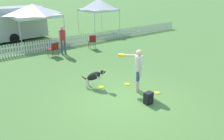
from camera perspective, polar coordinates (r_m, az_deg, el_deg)
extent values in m
plane|color=#5B8C42|center=(7.87, 3.01, -7.48)|extent=(240.00, 240.00, 0.00)
cylinder|color=beige|center=(8.30, 6.64, -4.28)|extent=(0.11, 0.11, 0.46)
cylinder|color=#334C7A|center=(8.13, 6.76, -1.62)|extent=(0.12, 0.12, 0.37)
cylinder|color=beige|center=(8.48, 6.76, -3.72)|extent=(0.11, 0.11, 0.46)
cylinder|color=#334C7A|center=(8.32, 6.88, -1.11)|extent=(0.12, 0.12, 0.37)
cylinder|color=white|center=(8.06, 6.96, 1.75)|extent=(0.39, 0.39, 0.57)
sphere|color=beige|center=(7.94, 7.08, 4.48)|extent=(0.23, 0.23, 0.23)
cylinder|color=beige|center=(7.89, 7.19, 0.68)|extent=(0.10, 0.21, 0.69)
cylinder|color=beige|center=(8.22, 4.77, 3.84)|extent=(0.45, 0.62, 0.14)
cylinder|color=yellow|center=(8.32, 2.44, 3.59)|extent=(0.24, 0.24, 0.02)
cylinder|color=yellow|center=(8.31, 2.44, 3.76)|extent=(0.24, 0.24, 0.02)
cylinder|color=yellow|center=(8.31, 2.44, 3.94)|extent=(0.24, 0.24, 0.02)
cylinder|color=yellow|center=(8.30, 2.45, 4.11)|extent=(0.24, 0.24, 0.02)
ellipsoid|color=black|center=(8.58, -4.80, -1.60)|extent=(0.67, 0.71, 0.53)
ellipsoid|color=silver|center=(8.60, -4.79, -1.94)|extent=(0.35, 0.38, 0.25)
sphere|color=black|center=(8.43, -2.56, -0.61)|extent=(0.16, 0.16, 0.16)
cone|color=black|center=(8.40, -2.09, -0.40)|extent=(0.16, 0.17, 0.13)
cylinder|color=yellow|center=(8.40, -2.09, -0.40)|extent=(0.27, 0.25, 0.22)
cone|color=black|center=(8.45, -2.64, -0.08)|extent=(0.05, 0.05, 0.07)
cone|color=black|center=(8.37, -2.80, -0.30)|extent=(0.05, 0.05, 0.07)
cylinder|color=silver|center=(8.87, -6.19, -3.02)|extent=(0.06, 0.06, 0.33)
cylinder|color=silver|center=(8.68, -6.62, -3.60)|extent=(0.06, 0.06, 0.33)
cylinder|color=silver|center=(8.62, -3.44, -1.41)|extent=(0.14, 0.16, 0.26)
cylinder|color=silver|center=(8.44, -3.78, -1.91)|extent=(0.14, 0.16, 0.26)
cone|color=black|center=(8.74, -7.51, -1.93)|extent=(0.24, 0.27, 0.21)
cylinder|color=yellow|center=(8.72, -2.86, -4.45)|extent=(0.24, 0.24, 0.02)
cylinder|color=yellow|center=(8.42, 11.67, -5.83)|extent=(0.24, 0.24, 0.02)
cylinder|color=yellow|center=(8.99, 4.01, -3.70)|extent=(0.24, 0.24, 0.02)
cube|color=black|center=(7.56, 9.48, -7.20)|extent=(0.29, 0.21, 0.41)
cube|color=black|center=(7.51, 10.17, -7.82)|extent=(0.21, 0.04, 0.21)
cube|color=silver|center=(14.28, -18.46, 5.36)|extent=(26.45, 0.04, 0.06)
cube|color=silver|center=(14.21, -18.59, 6.53)|extent=(26.45, 0.04, 0.06)
cube|color=silver|center=(13.70, -26.87, 4.19)|extent=(0.09, 0.02, 0.71)
cube|color=silver|center=(13.73, -26.26, 4.32)|extent=(0.09, 0.02, 0.71)
cube|color=silver|center=(13.76, -25.65, 4.45)|extent=(0.09, 0.02, 0.71)
cube|color=silver|center=(13.79, -25.03, 4.58)|extent=(0.09, 0.02, 0.71)
cube|color=silver|center=(13.82, -24.43, 4.71)|extent=(0.09, 0.02, 0.71)
cube|color=silver|center=(13.86, -23.82, 4.83)|extent=(0.09, 0.02, 0.71)
cube|color=silver|center=(13.89, -23.22, 4.96)|extent=(0.09, 0.02, 0.71)
cube|color=silver|center=(13.93, -22.62, 5.08)|extent=(0.09, 0.02, 0.71)
cube|color=silver|center=(13.97, -22.02, 5.20)|extent=(0.09, 0.02, 0.71)
cube|color=silver|center=(14.01, -21.43, 5.33)|extent=(0.09, 0.02, 0.71)
cube|color=silver|center=(14.06, -20.84, 5.45)|extent=(0.09, 0.02, 0.71)
cube|color=silver|center=(14.10, -20.26, 5.57)|extent=(0.09, 0.02, 0.71)
cube|color=silver|center=(14.15, -19.67, 5.68)|extent=(0.09, 0.02, 0.71)
cube|color=silver|center=(14.20, -19.10, 5.80)|extent=(0.09, 0.02, 0.71)
cube|color=silver|center=(14.24, -18.52, 5.91)|extent=(0.09, 0.02, 0.71)
cube|color=silver|center=(14.30, -17.95, 6.03)|extent=(0.09, 0.02, 0.71)
cube|color=silver|center=(14.35, -17.38, 6.14)|extent=(0.09, 0.02, 0.71)
cube|color=silver|center=(14.40, -16.82, 6.25)|extent=(0.09, 0.02, 0.71)
cube|color=silver|center=(14.46, -16.26, 6.36)|extent=(0.09, 0.02, 0.71)
cube|color=silver|center=(14.51, -15.70, 6.47)|extent=(0.09, 0.02, 0.71)
cube|color=silver|center=(14.57, -15.15, 6.57)|extent=(0.09, 0.02, 0.71)
cube|color=silver|center=(14.63, -14.60, 6.68)|extent=(0.09, 0.02, 0.71)
cube|color=silver|center=(14.69, -14.06, 6.78)|extent=(0.09, 0.02, 0.71)
cube|color=silver|center=(14.75, -13.52, 6.88)|extent=(0.09, 0.02, 0.71)
cube|color=silver|center=(14.81, -12.99, 6.98)|extent=(0.09, 0.02, 0.71)
cube|color=silver|center=(14.88, -12.46, 7.08)|extent=(0.09, 0.02, 0.71)
cube|color=silver|center=(14.94, -11.93, 7.18)|extent=(0.09, 0.02, 0.71)
cube|color=silver|center=(15.01, -11.41, 7.28)|extent=(0.09, 0.02, 0.71)
cube|color=silver|center=(15.08, -10.89, 7.37)|extent=(0.09, 0.02, 0.71)
cube|color=silver|center=(15.15, -10.38, 7.47)|extent=(0.09, 0.02, 0.71)
cube|color=silver|center=(15.22, -9.87, 7.56)|extent=(0.09, 0.02, 0.71)
cube|color=silver|center=(15.29, -9.37, 7.65)|extent=(0.09, 0.02, 0.71)
cube|color=silver|center=(15.36, -8.87, 7.74)|extent=(0.09, 0.02, 0.71)
cube|color=silver|center=(15.44, -8.38, 7.82)|extent=(0.09, 0.02, 0.71)
cube|color=silver|center=(15.51, -7.89, 7.91)|extent=(0.09, 0.02, 0.71)
cube|color=silver|center=(15.59, -7.40, 7.99)|extent=(0.09, 0.02, 0.71)
cube|color=silver|center=(15.67, -6.92, 8.08)|extent=(0.09, 0.02, 0.71)
cube|color=silver|center=(15.75, -6.45, 8.16)|extent=(0.09, 0.02, 0.71)
cube|color=silver|center=(15.83, -5.98, 8.24)|extent=(0.09, 0.02, 0.71)
cube|color=silver|center=(15.91, -5.51, 8.32)|extent=(0.09, 0.02, 0.71)
cube|color=silver|center=(15.99, -5.05, 8.40)|extent=(0.09, 0.02, 0.71)
cube|color=silver|center=(16.07, -4.59, 8.47)|extent=(0.09, 0.02, 0.71)
cube|color=silver|center=(16.16, -4.14, 8.55)|extent=(0.09, 0.02, 0.71)
cube|color=silver|center=(16.24, -3.69, 8.62)|extent=(0.09, 0.02, 0.71)
cube|color=silver|center=(16.33, -3.24, 8.70)|extent=(0.09, 0.02, 0.71)
cube|color=silver|center=(16.41, -2.80, 8.77)|extent=(0.09, 0.02, 0.71)
cube|color=silver|center=(16.50, -2.37, 8.84)|extent=(0.09, 0.02, 0.71)
cube|color=silver|center=(16.59, -1.94, 8.91)|extent=(0.09, 0.02, 0.71)
cube|color=silver|center=(16.68, -1.51, 8.97)|extent=(0.09, 0.02, 0.71)
cube|color=silver|center=(16.77, -1.09, 9.04)|extent=(0.09, 0.02, 0.71)
cube|color=silver|center=(16.86, -0.67, 9.11)|extent=(0.09, 0.02, 0.71)
cube|color=silver|center=(16.95, -0.26, 9.17)|extent=(0.09, 0.02, 0.71)
cube|color=silver|center=(17.05, 0.15, 9.23)|extent=(0.09, 0.02, 0.71)
cube|color=silver|center=(17.14, 0.55, 9.29)|extent=(0.09, 0.02, 0.71)
cube|color=silver|center=(17.24, 0.95, 9.36)|extent=(0.09, 0.02, 0.71)
cube|color=silver|center=(17.33, 1.35, 9.42)|extent=(0.09, 0.02, 0.71)
cube|color=silver|center=(17.43, 1.74, 9.47)|extent=(0.09, 0.02, 0.71)
cube|color=silver|center=(17.53, 2.13, 9.53)|extent=(0.09, 0.02, 0.71)
cube|color=silver|center=(17.63, 2.51, 9.59)|extent=(0.09, 0.02, 0.71)
cube|color=silver|center=(17.72, 2.89, 9.64)|extent=(0.09, 0.02, 0.71)
cube|color=silver|center=(17.82, 3.26, 9.70)|extent=(0.09, 0.02, 0.71)
cube|color=silver|center=(17.93, 3.63, 9.75)|extent=(0.09, 0.02, 0.71)
cube|color=silver|center=(18.03, 4.00, 9.80)|extent=(0.09, 0.02, 0.71)
cube|color=silver|center=(18.13, 4.36, 9.85)|extent=(0.09, 0.02, 0.71)
cube|color=silver|center=(18.23, 4.72, 9.90)|extent=(0.09, 0.02, 0.71)
cube|color=silver|center=(18.33, 5.08, 9.95)|extent=(0.09, 0.02, 0.71)
cube|color=silver|center=(18.44, 5.43, 10.00)|extent=(0.09, 0.02, 0.71)
cube|color=silver|center=(18.54, 5.78, 10.05)|extent=(0.09, 0.02, 0.71)
cube|color=silver|center=(18.65, 6.12, 10.10)|extent=(0.09, 0.02, 0.71)
cube|color=silver|center=(18.76, 6.46, 10.14)|extent=(0.09, 0.02, 0.71)
cube|color=silver|center=(18.86, 6.79, 10.19)|extent=(0.09, 0.02, 0.71)
cube|color=silver|center=(18.97, 7.13, 10.23)|extent=(0.09, 0.02, 0.71)
cube|color=silver|center=(19.08, 7.45, 10.27)|extent=(0.09, 0.02, 0.71)
cube|color=silver|center=(19.19, 7.78, 10.32)|extent=(0.09, 0.02, 0.71)
cube|color=silver|center=(19.30, 8.10, 10.36)|extent=(0.09, 0.02, 0.71)
cube|color=silver|center=(19.40, 8.42, 10.40)|extent=(0.09, 0.02, 0.71)
cube|color=silver|center=(19.52, 8.73, 10.44)|extent=(0.09, 0.02, 0.71)
cube|color=silver|center=(19.63, 9.04, 10.48)|extent=(0.09, 0.02, 0.71)
cube|color=silver|center=(19.74, 9.35, 10.52)|extent=(0.09, 0.02, 0.71)
cube|color=silver|center=(19.85, 9.65, 10.56)|extent=(0.09, 0.02, 0.71)
cube|color=silver|center=(19.96, 9.95, 10.59)|extent=(0.09, 0.02, 0.71)
cube|color=silver|center=(20.08, 10.25, 10.63)|extent=(0.09, 0.02, 0.71)
cube|color=silver|center=(20.19, 10.55, 10.66)|extent=(0.09, 0.02, 0.71)
cube|color=silver|center=(20.30, 10.84, 10.70)|extent=(0.09, 0.02, 0.71)
cube|color=silver|center=(20.42, 11.12, 10.73)|extent=(0.09, 0.02, 0.71)
cube|color=silver|center=(20.53, 11.41, 10.77)|extent=(0.09, 0.02, 0.71)
cube|color=silver|center=(20.65, 11.69, 10.80)|extent=(0.09, 0.02, 0.71)
cube|color=silver|center=(20.77, 11.97, 10.83)|extent=(0.09, 0.02, 0.71)
cube|color=silver|center=(20.88, 12.24, 10.87)|extent=(0.09, 0.02, 0.71)
cube|color=silver|center=(21.00, 12.52, 10.90)|extent=(0.09, 0.02, 0.71)
cube|color=silver|center=(21.12, 12.78, 10.93)|extent=(0.09, 0.02, 0.71)
cube|color=silver|center=(21.23, 13.05, 10.96)|extent=(0.09, 0.02, 0.71)
cube|color=silver|center=(21.35, 13.31, 10.99)|extent=(0.09, 0.02, 0.71)
cube|color=silver|center=(21.47, 13.57, 11.02)|extent=(0.09, 0.02, 0.71)
cube|color=silver|center=(21.59, 13.83, 11.05)|extent=(0.09, 0.02, 0.71)
cube|color=silver|center=(21.71, 14.09, 11.07)|extent=(0.09, 0.02, 0.71)
cube|color=silver|center=(21.83, 14.34, 11.10)|extent=(0.09, 0.02, 0.71)
cube|color=silver|center=(21.95, 14.59, 11.13)|extent=(0.09, 0.02, 0.71)
cube|color=silver|center=(22.07, 14.84, 11.15)|extent=(0.09, 0.02, 0.71)
cube|color=silver|center=(22.19, 15.08, 11.18)|extent=(0.09, 0.02, 0.71)
cube|color=silver|center=(22.32, 15.32, 11.21)|extent=(0.09, 0.02, 0.71)
cylinder|color=#333338|center=(13.43, -15.05, 4.77)|extent=(0.02, 0.02, 0.42)
cylinder|color=#333338|center=(13.18, -16.45, 4.34)|extent=(0.02, 0.02, 0.42)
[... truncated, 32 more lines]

